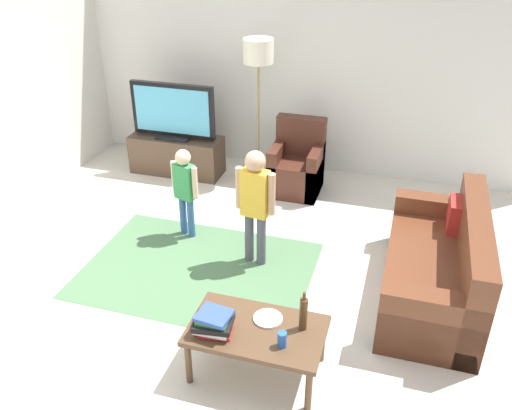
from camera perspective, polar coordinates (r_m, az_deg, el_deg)
The scene contains 16 objects.
ground at distance 5.01m, azimuth -2.01°, elevation -9.74°, with size 7.80×7.80×0.00m, color beige.
wall_back at distance 7.04m, azimuth 5.82°, elevation 14.21°, with size 6.00×0.12×2.70m, color silver.
area_rug at distance 5.38m, azimuth -6.13°, elevation -6.73°, with size 2.20×1.60×0.01m, color #4C724C.
tv_stand at distance 7.25m, azimuth -8.30°, elevation 5.22°, with size 1.20×0.44×0.50m.
tv at distance 7.01m, azimuth -8.72°, elevation 9.67°, with size 1.10×0.28×0.71m.
couch at distance 5.13m, azimuth 18.91°, elevation -6.48°, with size 0.80×1.80×0.86m.
armchair at distance 6.71m, azimuth 4.34°, elevation 3.93°, with size 0.60×0.60×0.90m.
floor_lamp at distance 6.59m, azimuth 0.24°, elevation 15.09°, with size 0.36×0.36×1.78m.
child_near_tv at distance 5.64m, azimuth -7.49°, elevation 2.06°, with size 0.32×0.17×0.99m.
child_center at distance 5.09m, azimuth -0.09°, elevation 0.73°, with size 0.40×0.19×1.20m.
coffee_table at distance 4.10m, azimuth 0.09°, elevation -13.35°, with size 1.00×0.60×0.42m.
book_stack at distance 4.00m, azimuth -4.45°, elevation -12.21°, with size 0.31×0.25×0.16m.
bottle at distance 3.99m, azimuth 5.00°, elevation -11.28°, with size 0.06×0.06×0.33m.
tv_remote at distance 4.21m, azimuth -3.51°, elevation -11.07°, with size 0.17×0.05×0.02m, color black.
soda_can at distance 3.90m, azimuth 2.76°, elevation -13.93°, with size 0.07×0.07×0.12m, color #2659B2.
plate at distance 4.14m, azimuth 1.26°, elevation -11.83°, with size 0.22×0.22×0.02m.
Camera 1 is at (1.29, -3.69, 3.14)m, focal length 38.07 mm.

